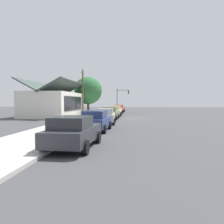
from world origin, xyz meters
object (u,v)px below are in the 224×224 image
Objects in this scene: shade_tree at (88,91)px; fire_hydrant_red at (95,117)px; car_charcoal at (74,132)px; car_navy at (96,121)px; car_olive at (110,113)px; car_mustard at (117,109)px; car_silver at (106,116)px; utility_pole_wooden at (83,91)px; traffic_light_main at (122,96)px; car_ivory at (115,111)px; car_cherry at (119,108)px.

shade_tree is 9.74× the size of fire_hydrant_red.
fire_hydrant_red is at bearing 8.04° from car_charcoal.
car_navy is 0.90× the size of car_olive.
fire_hydrant_red is at bearing -166.13° from shade_tree.
car_navy is 23.60m from car_mustard.
car_silver is 15.38m from utility_pole_wooden.
utility_pole_wooden reaches higher than car_charcoal.
car_mustard is 6.55m from shade_tree.
utility_pole_wooden reaches higher than fire_hydrant_red.
car_silver is 17.96m from car_mustard.
car_ivory is at bearing 179.47° from traffic_light_main.
car_ivory is 0.95× the size of car_cherry.
car_charcoal is 14.43m from fire_hydrant_red.
car_olive is at bearing 179.34° from traffic_light_main.
traffic_light_main is (34.27, -0.17, 2.68)m from car_navy.
car_olive and car_ivory have the same top height.
car_olive is at bearing -146.34° from utility_pole_wooden.
utility_pole_wooden is (-9.71, 5.42, 3.11)m from car_cherry.
car_ivory is at bearing -179.26° from car_mustard.
car_charcoal is 6.41m from car_navy.
car_olive is 1.03× the size of car_mustard.
car_navy is 29.35m from car_cherry.
shade_tree reaches higher than car_olive.
traffic_light_main is at bearing 0.04° from car_cherry.
car_mustard is 7.34m from utility_pole_wooden.
car_navy is at bearing -167.17° from shade_tree.
car_mustard is at bearing 2.47° from car_charcoal.
car_mustard is 0.64× the size of utility_pole_wooden.
shade_tree reaches higher than car_navy.
traffic_light_main reaches higher than car_ivory.
car_olive is 0.66× the size of utility_pole_wooden.
car_navy is 34.37m from traffic_light_main.
car_navy is 20.63m from utility_pole_wooden.
traffic_light_main reaches higher than car_silver.
car_charcoal is 1.00× the size of car_cherry.
car_charcoal is 23.99m from car_ivory.
car_olive is 6.94× the size of fire_hydrant_red.
car_charcoal is 17.95m from car_olive.
utility_pole_wooden is (14.00, 5.55, 3.11)m from car_silver.
shade_tree is (7.00, 5.61, 3.50)m from car_ivory.
car_ivory is (23.98, -0.05, -0.00)m from car_charcoal.
car_olive and car_cherry have the same top height.
car_silver is 0.69× the size of shade_tree.
car_silver is at bearing 1.82° from car_charcoal.
car_navy is 8.08m from fire_hydrant_red.
car_charcoal reaches higher than fire_hydrant_red.
car_olive is at bearing 2.66° from car_navy.
car_charcoal is at bearing 179.85° from car_ivory.
car_cherry is 5.60m from traffic_light_main.
utility_pole_wooden is at bearing 125.72° from car_mustard.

